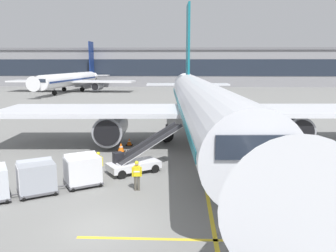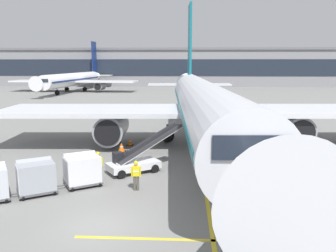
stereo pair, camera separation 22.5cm
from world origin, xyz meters
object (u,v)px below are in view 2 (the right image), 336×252
Objects in this scene: baggage_cart_lead at (82,169)px; safety_cone_nose_mark at (130,142)px; parked_airplane at (202,105)px; safety_cone_wingtip at (96,156)px; ground_crew_marshaller at (98,163)px; distant_airplane at (74,79)px; belt_loader at (137,159)px; ground_crew_by_loader at (80,170)px; baggage_cart_second at (36,176)px; safety_cone_engine_keepout at (121,147)px; ground_crew_by_carts at (136,173)px.

safety_cone_nose_mark is (1.17, 10.19, -0.68)m from baggage_cart_lead.
safety_cone_nose_mark is at bearing -174.46° from parked_airplane.
safety_cone_nose_mark is (1.74, 4.82, 0.02)m from safety_cone_wingtip.
ground_crew_marshaller is 4.37m from safety_cone_wingtip.
parked_airplane is 13.38m from baggage_cart_lead.
safety_cone_wingtip is 0.02× the size of distant_airplane.
parked_airplane is 16.57× the size of baggage_cart_lead.
ground_crew_by_loader is (-2.96, -2.85, 0.13)m from belt_loader.
parked_airplane is at bearing 54.60° from ground_crew_marshaller.
baggage_cart_second is 9.84m from safety_cone_engine_keepout.
ground_crew_by_loader is at bearing -97.06° from safety_cone_nose_mark.
belt_loader is 3.43m from ground_crew_by_carts.
baggage_cart_second is 1.57× the size of ground_crew_marshaller.
ground_crew_marshaller is 9.00m from safety_cone_nose_mark.
safety_cone_nose_mark is (3.33, 11.62, -0.68)m from baggage_cart_second.
ground_crew_by_carts is at bearing -9.12° from ground_crew_by_loader.
baggage_cart_second is at bearing -171.82° from ground_crew_by_carts.
distant_airplane is (-23.55, 57.50, 2.74)m from safety_cone_nose_mark.
baggage_cart_lead is 1.00× the size of baggage_cart_second.
safety_cone_wingtip is 0.94× the size of safety_cone_nose_mark.
safety_cone_wingtip is (-3.86, 6.02, -0.69)m from ground_crew_by_carts.
parked_airplane is 7.89m from safety_cone_engine_keepout.
ground_crew_by_loader is at bearing 170.88° from ground_crew_by_carts.
safety_cone_engine_keepout is (0.96, 8.02, -0.62)m from ground_crew_by_loader.
ground_crew_by_carts is 3.24m from ground_crew_marshaller.
belt_loader is 1.86× the size of baggage_cart_lead.
baggage_cart_second is at bearing -146.39° from baggage_cart_lead.
ground_crew_by_carts is 2.25× the size of safety_cone_engine_keepout.
ground_crew_by_carts is 1.00× the size of ground_crew_marshaller.
belt_loader reaches higher than baggage_cart_lead.
distant_airplane is (-21.81, 62.32, 2.76)m from safety_cone_wingtip.
safety_cone_nose_mark reaches higher than safety_cone_wingtip.
belt_loader is 2.68m from ground_crew_marshaller.
safety_cone_engine_keepout is (0.20, 6.68, -0.62)m from ground_crew_marshaller.
distant_airplane reaches higher than safety_cone_wingtip.
baggage_cart_second is at bearing -128.16° from parked_airplane.
baggage_cart_lead is at bearing -96.57° from safety_cone_nose_mark.
baggage_cart_second is 2.45m from ground_crew_by_loader.
ground_crew_by_carts is 2.61× the size of safety_cone_nose_mark.
safety_cone_wingtip is (-1.42, -2.54, -0.07)m from safety_cone_engine_keepout.
safety_cone_engine_keepout is at bearing 83.85° from baggage_cart_lead.
parked_airplane is 26.01× the size of ground_crew_by_loader.
baggage_cart_second is 12.11m from safety_cone_nose_mark.
safety_cone_wingtip is at bearing 106.41° from ground_crew_marshaller.
distant_airplane reaches higher than ground_crew_by_carts.
belt_loader is 7.65m from safety_cone_nose_mark.
safety_cone_engine_keepout is at bearing 83.20° from ground_crew_by_loader.
baggage_cart_second is at bearing -136.56° from ground_crew_marshaller.
distant_airplane reaches higher than baggage_cart_second.
parked_airplane reaches higher than ground_crew_by_carts.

